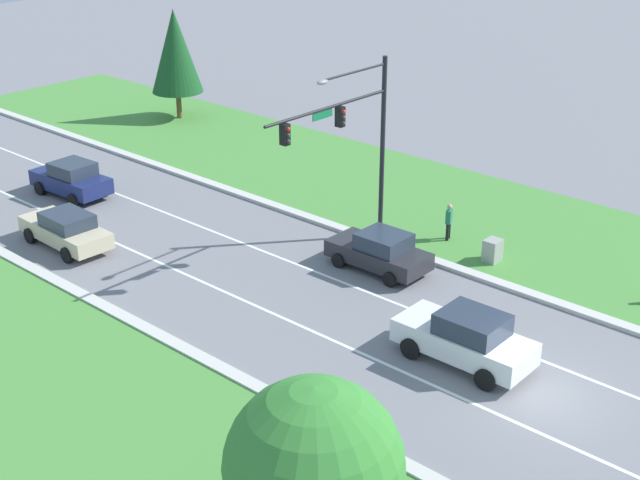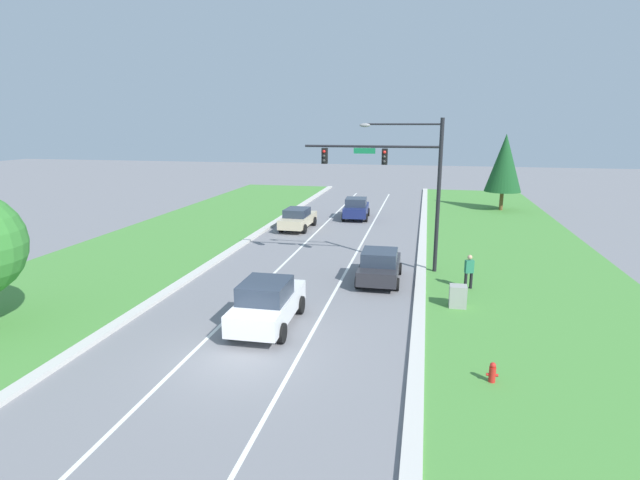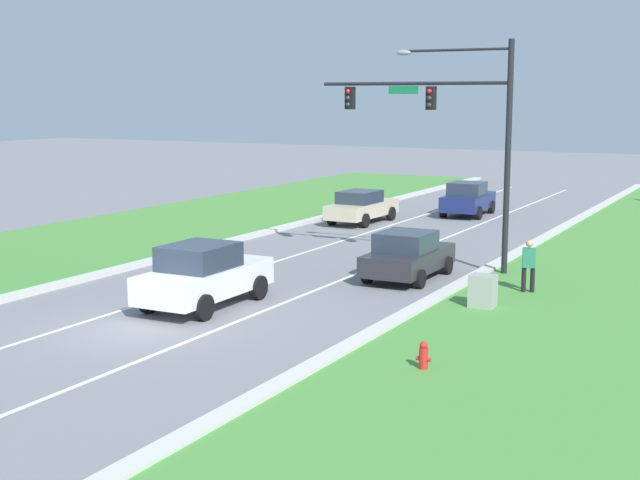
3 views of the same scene
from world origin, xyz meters
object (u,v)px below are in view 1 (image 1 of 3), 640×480
at_px(utility_cabinet, 492,251).
at_px(pedestrian, 449,221).
at_px(charcoal_sedan, 380,251).
at_px(white_sedan, 466,338).
at_px(navy_sedan, 71,179).
at_px(champagne_sedan, 66,229).
at_px(conifer_near_right_tree, 175,51).
at_px(traffic_signal_mast, 353,130).
at_px(oak_near_left_tree, 314,467).

relative_size(utility_cabinet, pedestrian, 0.60).
height_order(charcoal_sedan, utility_cabinet, charcoal_sedan).
height_order(white_sedan, navy_sedan, white_sedan).
relative_size(champagne_sedan, pedestrian, 2.75).
bearing_deg(white_sedan, conifer_near_right_tree, 66.31).
xyz_separation_m(white_sedan, conifer_near_right_tree, (12.27, 28.91, 3.29)).
distance_m(traffic_signal_mast, conifer_near_right_tree, 21.94).
relative_size(charcoal_sedan, champagne_sedan, 0.90).
relative_size(charcoal_sedan, navy_sedan, 0.98).
distance_m(navy_sedan, conifer_near_right_tree, 14.00).
distance_m(charcoal_sedan, navy_sedan, 16.52).
height_order(navy_sedan, conifer_near_right_tree, conifer_near_right_tree).
height_order(charcoal_sedan, champagne_sedan, charcoal_sedan).
bearing_deg(champagne_sedan, utility_cabinet, -51.99).
height_order(white_sedan, champagne_sedan, white_sedan).
distance_m(white_sedan, pedestrian, 9.83).
relative_size(white_sedan, oak_near_left_tree, 0.87).
distance_m(navy_sedan, utility_cabinet, 20.41).
xyz_separation_m(utility_cabinet, oak_near_left_tree, (-17.57, -6.12, 2.79)).
xyz_separation_m(champagne_sedan, conifer_near_right_tree, (15.64, 11.28, 3.41)).
bearing_deg(utility_cabinet, conifer_near_right_tree, 78.77).
relative_size(white_sedan, conifer_near_right_tree, 0.69).
distance_m(charcoal_sedan, champagne_sedan, 13.23).
xyz_separation_m(charcoal_sedan, navy_sedan, (-3.41, 16.16, 0.06)).
relative_size(traffic_signal_mast, pedestrian, 4.64).
xyz_separation_m(champagne_sedan, utility_cabinet, (10.57, -14.23, -0.29)).
height_order(champagne_sedan, conifer_near_right_tree, conifer_near_right_tree).
bearing_deg(champagne_sedan, navy_sedan, 55.29).
bearing_deg(traffic_signal_mast, pedestrian, -36.10).
bearing_deg(charcoal_sedan, pedestrian, -6.79).
relative_size(charcoal_sedan, pedestrian, 2.47).
bearing_deg(white_sedan, pedestrian, 36.64).
height_order(traffic_signal_mast, conifer_near_right_tree, traffic_signal_mast).
xyz_separation_m(pedestrian, oak_near_left_tree, (-18.18, -8.69, 2.36)).
relative_size(utility_cabinet, conifer_near_right_tree, 0.15).
bearing_deg(traffic_signal_mast, charcoal_sedan, -108.99).
height_order(charcoal_sedan, pedestrian, pedestrian).
bearing_deg(utility_cabinet, navy_sedan, 109.94).
height_order(navy_sedan, pedestrian, navy_sedan).
xyz_separation_m(navy_sedan, conifer_near_right_tree, (12.02, 6.34, 3.35)).
relative_size(charcoal_sedan, oak_near_left_tree, 0.79).
bearing_deg(oak_near_left_tree, champagne_sedan, 71.01).
height_order(white_sedan, conifer_near_right_tree, conifer_near_right_tree).
bearing_deg(white_sedan, traffic_signal_mast, 62.06).
bearing_deg(champagne_sedan, white_sedan, -77.78).
bearing_deg(navy_sedan, champagne_sedan, -129.42).
distance_m(utility_cabinet, conifer_near_right_tree, 26.28).
bearing_deg(champagne_sedan, traffic_signal_mast, -48.41).
height_order(utility_cabinet, oak_near_left_tree, oak_near_left_tree).
xyz_separation_m(pedestrian, conifer_near_right_tree, (4.46, 22.95, 3.27)).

